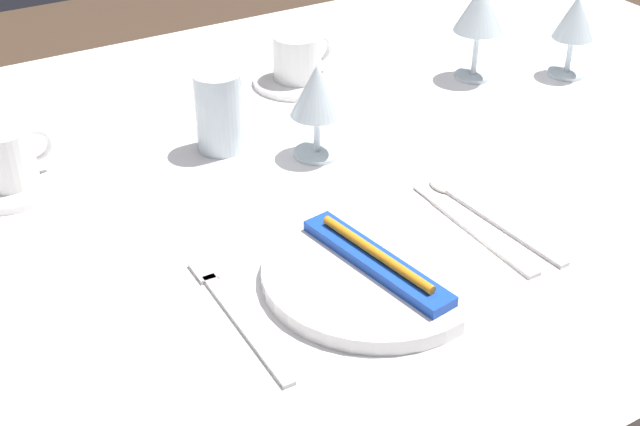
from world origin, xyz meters
name	(u,v)px	position (x,y,z in m)	size (l,w,h in m)	color
dining_table	(294,222)	(0.00, 0.00, 0.66)	(1.80, 1.11, 0.74)	white
dinner_plate	(376,272)	(-0.04, -0.26, 0.75)	(0.25, 0.25, 0.02)	white
toothbrush_package	(376,260)	(-0.04, -0.26, 0.77)	(0.07, 0.21, 0.02)	blue
fork_outer	(235,312)	(-0.20, -0.23, 0.74)	(0.02, 0.23, 0.00)	beige
dinner_knife	(475,230)	(0.12, -0.24, 0.74)	(0.02, 0.22, 0.00)	beige
spoon_soup	(478,209)	(0.15, -0.20, 0.74)	(0.03, 0.23, 0.01)	beige
saucer_left	(297,81)	(0.14, 0.24, 0.74)	(0.14, 0.14, 0.01)	white
coffee_cup_left	(298,56)	(0.14, 0.24, 0.79)	(0.10, 0.08, 0.07)	white
saucer_right	(10,184)	(-0.34, 0.15, 0.74)	(0.14, 0.14, 0.01)	white
coffee_cup_right	(5,155)	(-0.33, 0.15, 0.79)	(0.10, 0.08, 0.07)	white
wine_glass_centre	(317,94)	(0.05, 0.02, 0.83)	(0.07, 0.07, 0.13)	silver
wine_glass_right	(480,12)	(0.40, 0.12, 0.85)	(0.08, 0.08, 0.15)	silver
wine_glass_far	(575,21)	(0.54, 0.05, 0.83)	(0.07, 0.07, 0.13)	silver
drink_tumbler	(219,116)	(-0.06, 0.11, 0.79)	(0.07, 0.07, 0.11)	silver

